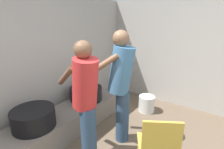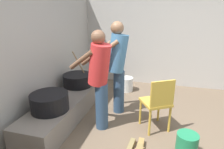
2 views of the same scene
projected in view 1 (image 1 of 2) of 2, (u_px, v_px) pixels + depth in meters
The scene contains 9 objects.
block_enclosure_rear at pixel (0, 71), 2.34m from camera, with size 5.78×0.20×2.23m, color #ADA8A0.
block_enclosure_right at pixel (216, 58), 3.21m from camera, with size 0.20×4.84×2.23m, color #ADA8A0.
hearth_ledge at pixel (67, 121), 2.82m from camera, with size 2.33×0.60×0.38m, color slate.
cooking_pot_main at pixel (86, 93), 3.16m from camera, with size 0.59×0.59×0.69m.
cooking_pot_secondary at pixel (34, 118), 2.32m from camera, with size 0.57×0.57×0.27m.
cook_in_blue_shirt at pixel (121, 81), 2.40m from camera, with size 0.56×0.75×1.67m.
cook_in_red_shirt at pixel (86, 97), 2.06m from camera, with size 0.50×0.72×1.57m.
chair_yellow at pixel (158, 147), 1.80m from camera, with size 0.55×0.55×0.88m.
bucket_white_plastic at pixel (147, 104), 3.47m from camera, with size 0.32×0.32×0.33m, color silver.
Camera 1 is at (-0.92, -0.25, 1.77)m, focal length 27.30 mm.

